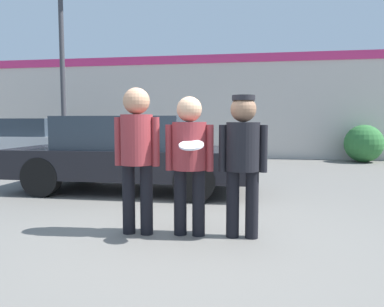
% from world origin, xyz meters
% --- Properties ---
extents(ground_plane, '(56.00, 56.00, 0.00)m').
position_xyz_m(ground_plane, '(0.00, 0.00, 0.00)').
color(ground_plane, '#66635E').
extents(storefront_building, '(24.00, 0.22, 3.76)m').
position_xyz_m(storefront_building, '(0.00, 9.60, 1.91)').
color(storefront_building, beige).
rests_on(storefront_building, ground).
extents(person_left, '(0.55, 0.38, 1.74)m').
position_xyz_m(person_left, '(-0.48, -0.03, 1.05)').
color(person_left, black).
rests_on(person_left, ground).
extents(person_middle_with_frisbee, '(0.57, 0.61, 1.63)m').
position_xyz_m(person_middle_with_frisbee, '(0.13, 0.02, 0.98)').
color(person_middle_with_frisbee, black).
rests_on(person_middle_with_frisbee, ground).
extents(person_right, '(0.55, 0.38, 1.64)m').
position_xyz_m(person_right, '(0.75, 0.03, 0.99)').
color(person_right, black).
rests_on(person_right, ground).
extents(parked_car_near, '(4.47, 1.94, 1.44)m').
position_xyz_m(parked_car_near, '(-1.51, 2.67, 0.74)').
color(parked_car_near, black).
rests_on(parked_car_near, ground).
extents(parked_car_far, '(4.23, 1.80, 1.43)m').
position_xyz_m(parked_car_far, '(-5.91, 6.05, 0.73)').
color(parked_car_far, '#B7BABF').
rests_on(parked_car_far, ground).
extents(street_lamp, '(1.38, 0.35, 5.94)m').
position_xyz_m(street_lamp, '(-3.61, 4.47, 3.64)').
color(street_lamp, '#38383D').
rests_on(street_lamp, ground).
extents(shrub, '(1.23, 1.23, 1.23)m').
position_xyz_m(shrub, '(4.41, 8.79, 0.62)').
color(shrub, '#2D6B33').
rests_on(shrub, ground).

